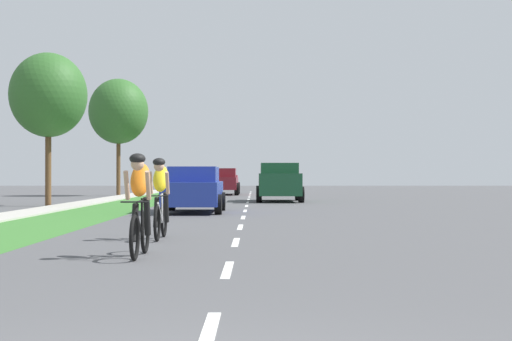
# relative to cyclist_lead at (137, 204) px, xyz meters

# --- Properties ---
(ground_plane) EXTENTS (120.00, 120.00, 0.00)m
(ground_plane) POSITION_rel_cyclist_lead_xyz_m (1.40, 12.50, -0.81)
(ground_plane) COLOR #4C4C4F
(grass_verge) EXTENTS (2.64, 70.00, 0.01)m
(grass_verge) POSITION_rel_cyclist_lead_xyz_m (-3.59, 12.50, -0.81)
(grass_verge) COLOR #38722D
(grass_verge) RESTS_ON ground_plane
(sidewalk_concrete) EXTENTS (1.41, 70.00, 0.10)m
(sidewalk_concrete) POSITION_rel_cyclist_lead_xyz_m (-5.62, 12.50, -0.81)
(sidewalk_concrete) COLOR #B2ADA3
(sidewalk_concrete) RESTS_ON ground_plane
(lane_markings_center) EXTENTS (0.12, 53.80, 0.01)m
(lane_markings_center) POSITION_rel_cyclist_lead_xyz_m (1.40, 16.50, -0.81)
(lane_markings_center) COLOR white
(lane_markings_center) RESTS_ON ground_plane
(cyclist_lead) EXTENTS (0.42, 1.72, 1.58)m
(cyclist_lead) POSITION_rel_cyclist_lead_xyz_m (0.00, 0.00, 0.00)
(cyclist_lead) COLOR black
(cyclist_lead) RESTS_ON ground_plane
(cyclist_trailing) EXTENTS (0.42, 1.72, 1.58)m
(cyclist_trailing) POSITION_rel_cyclist_lead_xyz_m (-0.08, 3.13, 0.00)
(cyclist_trailing) COLOR black
(cyclist_trailing) RESTS_ON ground_plane
(sedan_blue) EXTENTS (1.98, 4.30, 1.52)m
(sedan_blue) POSITION_rel_cyclist_lead_xyz_m (-0.29, 13.50, -0.04)
(sedan_blue) COLOR #23389E
(sedan_blue) RESTS_ON ground_plane
(suv_dark_green) EXTENTS (2.15, 4.70, 1.79)m
(suv_dark_green) POSITION_rel_cyclist_lead_xyz_m (2.86, 23.60, 0.14)
(suv_dark_green) COLOR #194C2D
(suv_dark_green) RESTS_ON ground_plane
(pickup_maroon) EXTENTS (2.22, 5.10, 1.64)m
(pickup_maroon) POSITION_rel_cyclist_lead_xyz_m (-0.38, 35.26, 0.02)
(pickup_maroon) COLOR maroon
(pickup_maroon) RESTS_ON ground_plane
(street_tree_near) EXTENTS (3.06, 3.06, 6.12)m
(street_tree_near) POSITION_rel_cyclist_lead_xyz_m (-6.51, 18.39, 3.61)
(street_tree_near) COLOR brown
(street_tree_near) RESTS_ON ground_plane
(street_tree_far) EXTENTS (3.50, 3.50, 6.92)m
(street_tree_far) POSITION_rel_cyclist_lead_xyz_m (-6.36, 32.79, 4.17)
(street_tree_far) COLOR brown
(street_tree_far) RESTS_ON ground_plane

